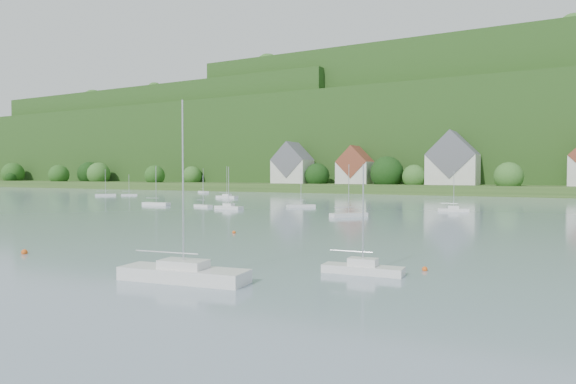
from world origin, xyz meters
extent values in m
cube|color=#2B4B1C|center=(0.00, 200.00, 1.50)|extent=(600.00, 60.00, 3.00)
cube|color=#183E13|center=(0.00, 275.00, 20.00)|extent=(620.00, 160.00, 40.00)
cube|color=#183E13|center=(-150.00, 260.00, 24.00)|extent=(200.00, 120.00, 52.00)
cube|color=#183E13|center=(10.00, 270.00, 28.00)|extent=(240.00, 130.00, 60.00)
sphere|color=#2D6525|center=(-162.23, 187.01, 6.64)|extent=(11.19, 11.19, 11.19)
sphere|color=#2D6525|center=(-108.08, 191.48, 5.80)|extent=(8.61, 8.61, 8.61)
sphere|color=#224E17|center=(-119.76, 180.47, 5.94)|extent=(9.03, 9.03, 9.03)
sphere|color=#2D6525|center=(-6.80, 183.88, 5.66)|extent=(8.19, 8.19, 8.19)
sphere|color=#2D6525|center=(-51.96, 186.07, 5.11)|extent=(6.49, 6.49, 6.49)
sphere|color=#224E17|center=(-229.67, 187.03, 6.88)|extent=(11.94, 11.94, 11.94)
sphere|color=#2D6525|center=(22.99, 179.93, 5.84)|extent=(8.73, 8.73, 8.73)
sphere|color=black|center=(-43.87, 185.86, 6.03)|extent=(9.32, 9.32, 9.32)
sphere|color=black|center=(-170.45, 193.35, 6.09)|extent=(9.50, 9.50, 9.50)
sphere|color=black|center=(-174.62, 191.87, 6.87)|extent=(11.91, 11.91, 11.91)
sphere|color=#224E17|center=(-182.02, 179.81, 6.22)|extent=(9.91, 9.91, 9.91)
sphere|color=black|center=(-227.09, 184.20, 5.00)|extent=(6.16, 6.16, 6.16)
sphere|color=black|center=(-17.00, 186.36, 6.87)|extent=(11.92, 11.92, 11.92)
sphere|color=#2D6525|center=(-119.71, 228.54, 51.84)|extent=(10.52, 10.52, 10.52)
sphere|color=#2D6525|center=(-223.02, 236.35, 52.41)|extent=(13.75, 13.75, 13.75)
sphere|color=#224E17|center=(-84.27, 263.14, 51.80)|extent=(10.29, 10.29, 10.29)
sphere|color=black|center=(-190.36, 258.01, 51.80)|extent=(10.31, 10.31, 10.31)
sphere|color=black|center=(-175.19, 233.35, 51.42)|extent=(8.14, 8.14, 8.14)
sphere|color=#2D6525|center=(-177.57, 262.59, 51.25)|extent=(7.15, 7.15, 7.15)
sphere|color=black|center=(-243.68, 258.03, 52.04)|extent=(11.66, 11.66, 11.66)
sphere|color=black|center=(-68.16, 251.39, 51.26)|extent=(7.18, 7.18, 7.18)
sphere|color=#2D6525|center=(-157.98, 221.69, 51.56)|extent=(8.89, 8.89, 8.89)
sphere|color=#224E17|center=(-234.52, 225.00, 51.36)|extent=(7.77, 7.77, 7.77)
sphere|color=black|center=(-193.31, 253.95, 51.74)|extent=(9.97, 9.97, 9.97)
sphere|color=#224E17|center=(39.50, 255.03, 60.25)|extent=(12.83, 12.83, 12.83)
sphere|color=#2D6525|center=(-39.93, 242.18, 59.43)|extent=(8.18, 8.18, 8.18)
sphere|color=#224E17|center=(1.11, 279.65, 60.23)|extent=(12.73, 12.73, 12.73)
sphere|color=#2D6525|center=(39.25, 231.29, 60.09)|extent=(11.95, 11.95, 11.95)
sphere|color=#2D6525|center=(-47.14, 274.29, 59.24)|extent=(7.07, 7.07, 7.07)
sphere|color=black|center=(-3.47, 243.31, 59.44)|extent=(8.21, 8.21, 8.21)
sphere|color=#2D6525|center=(-22.82, 267.10, 60.14)|extent=(12.24, 12.24, 12.24)
sphere|color=#2D6525|center=(-95.50, 235.90, 60.39)|extent=(13.65, 13.65, 13.65)
sphere|color=#224E17|center=(-39.98, 262.14, 42.10)|extent=(12.01, 12.01, 12.01)
sphere|color=black|center=(-3.70, 272.21, 42.75)|extent=(15.72, 15.72, 15.72)
sphere|color=#224E17|center=(10.88, 267.92, 41.84)|extent=(10.54, 10.54, 10.54)
sphere|color=#224E17|center=(-193.30, 298.62, 41.43)|extent=(8.18, 8.18, 8.18)
sphere|color=black|center=(-175.91, 289.59, 41.53)|extent=(8.74, 8.74, 8.74)
sphere|color=black|center=(-191.77, 268.51, 42.69)|extent=(15.38, 15.38, 15.38)
cube|color=beige|center=(-55.00, 187.00, 7.50)|extent=(14.00, 10.00, 9.00)
cube|color=#5A5B62|center=(-55.00, 187.00, 12.00)|extent=(14.00, 10.40, 14.00)
cube|color=beige|center=(-30.00, 189.00, 7.00)|extent=(12.00, 9.00, 8.00)
cube|color=brown|center=(-30.00, 189.00, 11.00)|extent=(12.00, 9.36, 12.00)
cube|color=beige|center=(5.00, 188.00, 8.00)|extent=(16.00, 11.00, 10.00)
cube|color=#5A5B62|center=(5.00, 188.00, 13.00)|extent=(16.00, 11.44, 16.00)
cube|color=silver|center=(27.88, 43.03, 0.27)|extent=(5.41, 1.95, 0.53)
cube|color=silver|center=(27.88, 43.03, 0.78)|extent=(1.94, 1.20, 0.50)
cylinder|color=silver|center=(27.88, 43.03, 3.84)|extent=(0.10, 0.10, 6.63)
cylinder|color=silver|center=(27.09, 42.96, 1.43)|extent=(2.91, 0.34, 0.08)
cube|color=silver|center=(19.19, 35.50, 0.41)|extent=(8.38, 3.42, 0.81)
cube|color=silver|center=(19.19, 35.50, 1.06)|extent=(3.05, 1.99, 0.50)
cylinder|color=silver|center=(19.19, 35.50, 5.90)|extent=(0.10, 0.10, 10.17)
cylinder|color=silver|center=(17.98, 35.32, 1.71)|extent=(4.44, 0.72, 0.08)
sphere|color=#E35816|center=(0.69, 37.62, 0.00)|extent=(0.50, 0.50, 0.50)
sphere|color=#E35816|center=(31.18, 46.02, 0.00)|extent=(0.38, 0.38, 0.38)
sphere|color=#E35816|center=(7.28, 57.98, 0.00)|extent=(0.39, 0.39, 0.39)
sphere|color=white|center=(26.55, 47.55, 0.00)|extent=(0.44, 0.44, 0.44)
cube|color=silver|center=(9.98, 84.61, 0.30)|extent=(4.88, 5.75, 0.59)
cylinder|color=silver|center=(9.98, 84.61, 4.30)|extent=(0.10, 0.10, 7.42)
cylinder|color=silver|center=(9.45, 83.90, 1.49)|extent=(2.02, 2.66, 0.08)
cube|color=silver|center=(-42.46, 126.15, 0.32)|extent=(6.57, 2.27, 0.65)
cube|color=silver|center=(-42.46, 126.15, 0.90)|extent=(2.34, 1.43, 0.50)
cylinder|color=silver|center=(-42.46, 126.15, 4.68)|extent=(0.10, 0.10, 8.06)
cylinder|color=silver|center=(-43.42, 126.22, 1.55)|extent=(3.54, 0.34, 0.08)
cube|color=silver|center=(-78.22, 125.34, 0.24)|extent=(4.21, 4.35, 0.47)
cylinder|color=silver|center=(-78.22, 125.34, 3.43)|extent=(0.10, 0.10, 5.92)
cylinder|color=silver|center=(-78.71, 124.82, 1.37)|extent=(1.84, 1.95, 0.08)
cube|color=silver|center=(-24.36, 92.80, 0.23)|extent=(4.83, 2.54, 0.46)
cylinder|color=silver|center=(-24.36, 92.80, 3.37)|extent=(0.10, 0.10, 5.81)
cylinder|color=silver|center=(-25.03, 92.99, 1.36)|extent=(2.48, 0.79, 0.08)
cube|color=silver|center=(-6.72, 100.99, 0.28)|extent=(5.14, 4.96, 0.56)
cylinder|color=silver|center=(-6.72, 100.99, 4.05)|extent=(0.10, 0.10, 6.98)
cylinder|color=silver|center=(-7.33, 100.42, 1.46)|extent=(2.29, 2.16, 0.08)
cube|color=silver|center=(-83.00, 120.54, 0.30)|extent=(5.06, 5.61, 0.59)
cylinder|color=silver|center=(-83.00, 120.54, 4.29)|extent=(0.10, 0.10, 7.40)
cylinder|color=silver|center=(-83.57, 119.86, 1.49)|extent=(2.15, 2.55, 0.08)
cube|color=silver|center=(-36.53, 92.54, 0.31)|extent=(6.26, 2.31, 0.61)
cylinder|color=silver|center=(-36.53, 92.54, 4.43)|extent=(0.10, 0.10, 7.64)
cylinder|color=silver|center=(-37.44, 92.45, 1.51)|extent=(3.35, 0.41, 0.08)
cube|color=silver|center=(-16.18, 90.02, 0.29)|extent=(5.99, 2.23, 0.59)
cube|color=silver|center=(-16.18, 90.02, 0.84)|extent=(2.16, 1.35, 0.50)
cylinder|color=silver|center=(-16.18, 90.02, 4.24)|extent=(0.10, 0.10, 7.32)
cylinder|color=silver|center=(-17.05, 90.11, 1.49)|extent=(3.21, 0.41, 0.08)
cube|color=silver|center=(21.81, 103.75, 0.26)|extent=(5.36, 2.30, 0.52)
cube|color=silver|center=(21.81, 103.75, 0.77)|extent=(1.96, 1.31, 0.50)
cylinder|color=silver|center=(21.81, 103.75, 3.76)|extent=(0.10, 0.10, 6.48)
cylinder|color=silver|center=(21.04, 103.62, 1.42)|extent=(2.83, 0.56, 0.08)
cube|color=silver|center=(-73.07, 154.87, 0.32)|extent=(6.30, 4.83, 0.63)
cylinder|color=silver|center=(-73.07, 154.87, 4.58)|extent=(0.10, 0.10, 7.90)
cylinder|color=silver|center=(-73.88, 155.37, 1.53)|extent=(3.00, 1.90, 0.08)
camera|label=1|loc=(39.79, 11.25, 6.51)|focal=32.24mm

